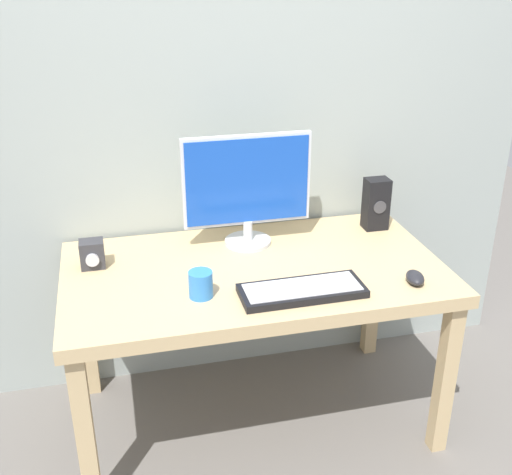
% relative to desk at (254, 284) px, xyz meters
% --- Properties ---
extents(ground_plane, '(6.00, 6.00, 0.00)m').
position_rel_desk_xyz_m(ground_plane, '(0.00, 0.00, -0.63)').
color(ground_plane, slate).
extents(wall_back, '(2.61, 0.04, 3.00)m').
position_rel_desk_xyz_m(wall_back, '(0.00, 0.43, 0.87)').
color(wall_back, '#9EA8A3').
rests_on(wall_back, ground_plane).
extents(desk, '(1.40, 0.78, 0.70)m').
position_rel_desk_xyz_m(desk, '(0.00, 0.00, 0.00)').
color(desk, tan).
rests_on(desk, ground_plane).
extents(monitor, '(0.51, 0.18, 0.44)m').
position_rel_desk_xyz_m(monitor, '(0.02, 0.22, 0.31)').
color(monitor, silver).
rests_on(monitor, desk).
extents(keyboard_primary, '(0.43, 0.17, 0.03)m').
position_rel_desk_xyz_m(keyboard_primary, '(0.11, -0.24, 0.09)').
color(keyboard_primary, black).
rests_on(keyboard_primary, desk).
extents(mouse, '(0.08, 0.11, 0.04)m').
position_rel_desk_xyz_m(mouse, '(0.52, -0.25, 0.09)').
color(mouse, '#232328').
rests_on(mouse, desk).
extents(speaker_right, '(0.10, 0.08, 0.22)m').
position_rel_desk_xyz_m(speaker_right, '(0.58, 0.23, 0.18)').
color(speaker_right, black).
rests_on(speaker_right, desk).
extents(audio_controller, '(0.09, 0.08, 0.11)m').
position_rel_desk_xyz_m(audio_controller, '(-0.58, 0.14, 0.13)').
color(audio_controller, '#333338').
rests_on(audio_controller, desk).
extents(coffee_mug, '(0.08, 0.08, 0.09)m').
position_rel_desk_xyz_m(coffee_mug, '(-0.23, -0.17, 0.12)').
color(coffee_mug, '#337FD8').
rests_on(coffee_mug, desk).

